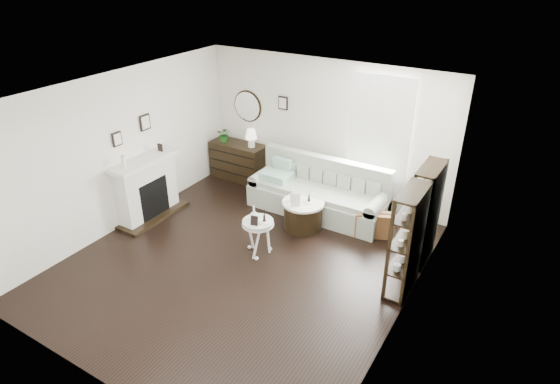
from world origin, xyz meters
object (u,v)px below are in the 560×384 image
Objects in this scene: sofa at (319,195)px; drum_table at (303,214)px; dresser at (238,161)px; pedestal_table at (258,224)px.

sofa is 3.48× the size of drum_table.
dresser is at bearing 169.57° from sofa.
pedestal_table is (1.93, -2.15, 0.16)m from dresser.
sofa reaches higher than drum_table.
sofa is at bearing -10.43° from dresser.
dresser reaches higher than drum_table.
dresser is 2.41m from drum_table.
sofa is at bearing 92.64° from drum_table.
pedestal_table is (-0.19, -1.76, 0.23)m from sofa.
dresser is 1.62× the size of drum_table.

